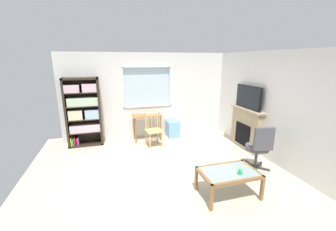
{
  "coord_description": "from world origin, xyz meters",
  "views": [
    {
      "loc": [
        -1.14,
        -3.88,
        2.31
      ],
      "look_at": [
        0.14,
        0.57,
        1.09
      ],
      "focal_mm": 22.81,
      "sensor_mm": 36.0,
      "label": 1
    }
  ],
  "objects": [
    {
      "name": "bookshelf",
      "position": [
        -1.79,
        2.13,
        0.98
      ],
      "size": [
        0.9,
        0.38,
        1.86
      ],
      "color": "#2D2319",
      "rests_on": "ground"
    },
    {
      "name": "plastic_drawer_unit",
      "position": [
        0.73,
        2.07,
        0.25
      ],
      "size": [
        0.35,
        0.4,
        0.5
      ],
      "primitive_type": "cube",
      "color": "#72ADDB",
      "rests_on": "ground"
    },
    {
      "name": "desk_under_window",
      "position": [
        -0.07,
        2.02,
        0.6
      ],
      "size": [
        0.83,
        0.41,
        0.75
      ],
      "color": "olive",
      "rests_on": "ground"
    },
    {
      "name": "wall_back_with_window",
      "position": [
        -0.0,
        2.37,
        1.22
      ],
      "size": [
        4.85,
        0.15,
        2.51
      ],
      "color": "silver",
      "rests_on": "ground"
    },
    {
      "name": "wall_right",
      "position": [
        2.48,
        0.0,
        1.25
      ],
      "size": [
        0.12,
        4.95,
        2.51
      ],
      "primitive_type": "cube",
      "color": "silver",
      "rests_on": "ground"
    },
    {
      "name": "coffee_table",
      "position": [
        0.77,
        -1.0,
        0.39
      ],
      "size": [
        0.99,
        0.64,
        0.45
      ],
      "color": "#8C9E99",
      "rests_on": "ground"
    },
    {
      "name": "tv",
      "position": [
        2.31,
        0.71,
        1.38
      ],
      "size": [
        0.06,
        0.95,
        0.59
      ],
      "color": "black",
      "rests_on": "fireplace"
    },
    {
      "name": "sippy_cup",
      "position": [
        0.9,
        -1.14,
        0.5
      ],
      "size": [
        0.07,
        0.07,
        0.09
      ],
      "primitive_type": "cylinder",
      "color": "#33B770",
      "rests_on": "coffee_table"
    },
    {
      "name": "office_chair",
      "position": [
        1.86,
        -0.41,
        0.55
      ],
      "size": [
        0.58,
        0.6,
        1.0
      ],
      "color": "#4C4C51",
      "rests_on": "ground"
    },
    {
      "name": "fireplace",
      "position": [
        2.33,
        0.71,
        0.55
      ],
      "size": [
        0.26,
        1.17,
        1.09
      ],
      "color": "tan",
      "rests_on": "ground"
    },
    {
      "name": "ground",
      "position": [
        0.0,
        0.0,
        -0.01
      ],
      "size": [
        5.85,
        5.75,
        0.02
      ],
      "primitive_type": "cube",
      "color": "beige"
    },
    {
      "name": "wooden_chair",
      "position": [
        0.0,
        1.51,
        0.46
      ],
      "size": [
        0.47,
        0.45,
        0.9
      ],
      "color": "tan",
      "rests_on": "ground"
    }
  ]
}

